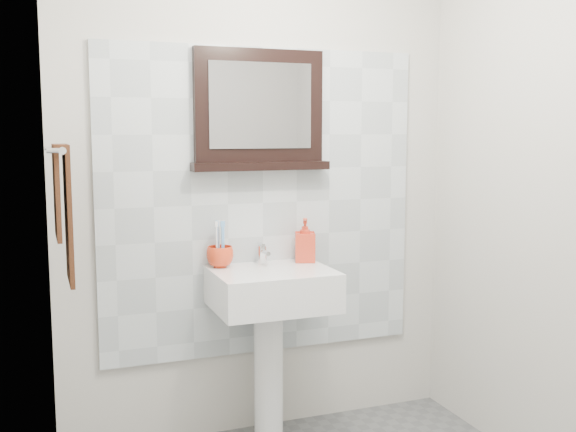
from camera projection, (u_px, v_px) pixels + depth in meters
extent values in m
cube|color=beige|center=(261.00, 182.00, 3.31)|extent=(2.00, 0.01, 2.50)
cube|color=beige|center=(53.00, 218.00, 1.94)|extent=(0.01, 2.20, 2.50)
cube|color=silver|center=(262.00, 203.00, 3.31)|extent=(1.60, 0.02, 1.50)
cylinder|color=white|center=(268.00, 373.00, 3.24)|extent=(0.14, 0.14, 0.68)
cube|color=white|center=(272.00, 289.00, 3.13)|extent=(0.55, 0.44, 0.18)
cylinder|color=silver|center=(274.00, 274.00, 3.11)|extent=(0.32, 0.32, 0.02)
cylinder|color=#4C4C4F|center=(274.00, 271.00, 3.10)|extent=(0.04, 0.04, 0.00)
cylinder|color=silver|center=(262.00, 255.00, 3.26)|extent=(0.04, 0.04, 0.09)
cylinder|color=silver|center=(265.00, 252.00, 3.21)|extent=(0.02, 0.10, 0.02)
cube|color=silver|center=(261.00, 244.00, 3.26)|extent=(0.02, 0.07, 0.01)
imported|color=red|center=(220.00, 257.00, 3.18)|extent=(0.17, 0.17, 0.10)
cylinder|color=white|center=(217.00, 246.00, 3.16)|extent=(0.01, 0.01, 0.19)
cube|color=white|center=(216.00, 224.00, 3.14)|extent=(0.01, 0.01, 0.03)
cylinder|color=#62A0E1|center=(224.00, 245.00, 3.17)|extent=(0.01, 0.01, 0.19)
cube|color=#62A0E1|center=(223.00, 224.00, 3.16)|extent=(0.01, 0.01, 0.03)
cylinder|color=white|center=(219.00, 245.00, 3.19)|extent=(0.01, 0.01, 0.19)
cube|color=white|center=(219.00, 223.00, 3.17)|extent=(0.01, 0.01, 0.03)
cylinder|color=#62A0E1|center=(217.00, 245.00, 3.18)|extent=(0.01, 0.01, 0.19)
cube|color=#62A0E1|center=(217.00, 223.00, 3.17)|extent=(0.01, 0.01, 0.03)
cylinder|color=white|center=(224.00, 245.00, 3.19)|extent=(0.01, 0.01, 0.19)
cube|color=white|center=(223.00, 223.00, 3.17)|extent=(0.01, 0.01, 0.03)
cylinder|color=#62A0E1|center=(222.00, 246.00, 3.16)|extent=(0.01, 0.01, 0.19)
cube|color=#62A0E1|center=(222.00, 224.00, 3.15)|extent=(0.01, 0.01, 0.03)
imported|color=red|center=(305.00, 240.00, 3.31)|extent=(0.12, 0.13, 0.22)
cube|color=black|center=(259.00, 106.00, 3.22)|extent=(0.64, 0.06, 0.53)
cube|color=#99999E|center=(261.00, 106.00, 3.19)|extent=(0.51, 0.01, 0.41)
cube|color=black|center=(261.00, 166.00, 3.23)|extent=(0.68, 0.11, 0.04)
cylinder|color=silver|center=(60.00, 149.00, 2.63)|extent=(0.03, 0.40, 0.03)
cylinder|color=silver|center=(54.00, 151.00, 2.44)|extent=(0.05, 0.02, 0.02)
cylinder|color=silver|center=(51.00, 148.00, 2.80)|extent=(0.05, 0.02, 0.02)
cube|color=black|center=(68.00, 218.00, 2.67)|extent=(0.02, 0.30, 0.52)
cube|color=black|center=(57.00, 195.00, 2.65)|extent=(0.02, 0.30, 0.34)
cube|color=black|center=(60.00, 148.00, 2.63)|extent=(0.06, 0.30, 0.03)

